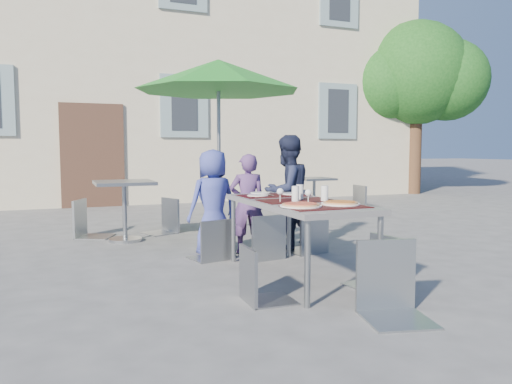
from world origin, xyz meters
name	(u,v)px	position (x,y,z in m)	size (l,w,h in m)	color
ground	(387,287)	(0.00, 0.00, 0.00)	(90.00, 90.00, 0.00)	#4F4F52
building	(150,26)	(0.00, 11.50, 4.85)	(13.60, 8.20, 11.10)	#BCB197
tree	(417,75)	(6.55, 7.54, 3.25)	(3.60, 3.00, 4.70)	#472F1E
dining_table	(297,206)	(-0.62, 0.60, 0.70)	(0.80, 1.85, 0.76)	#434348
pizza_near_left	(301,205)	(-0.83, 0.12, 0.77)	(0.36, 0.36, 0.03)	white
pizza_near_right	(340,203)	(-0.43, 0.12, 0.77)	(0.34, 0.34, 0.03)	white
glassware	(304,193)	(-0.58, 0.53, 0.83)	(0.49, 0.42, 0.15)	silver
place_settings	(271,194)	(-0.61, 1.25, 0.76)	(0.67, 0.48, 0.01)	white
child_0	(213,202)	(-1.04, 1.98, 0.62)	(0.61, 0.40, 1.24)	#364096
child_1	(247,204)	(-0.64, 1.87, 0.59)	(0.43, 0.28, 1.19)	#4D3166
child_2	(287,192)	(-0.09, 1.92, 0.71)	(0.69, 0.40, 1.42)	#1A203A
chair_0	(212,215)	(-1.16, 1.62, 0.51)	(0.47, 0.47, 0.88)	gray
chair_1	(264,209)	(-0.60, 1.46, 0.57)	(0.49, 0.49, 0.97)	#8E9499
chair_2	(309,205)	(0.03, 1.57, 0.58)	(0.54, 0.54, 0.99)	gray
chair_3	(259,241)	(-1.26, 0.01, 0.50)	(0.40, 0.40, 0.87)	gray
chair_4	(378,231)	(-0.06, 0.09, 0.50)	(0.43, 0.43, 0.86)	gray
chair_5	(393,233)	(-0.47, -0.66, 0.63)	(0.57, 0.57, 1.06)	#91989C
patio_umbrella	(218,77)	(-0.49, 3.44, 2.30)	(2.45, 2.45, 2.55)	#B0B4B8
cafe_table_0	(124,198)	(-1.91, 3.17, 0.58)	(0.76, 0.76, 0.82)	#B0B4B8
bg_chair_l_0	(87,195)	(-2.36, 3.69, 0.60)	(0.60, 0.60, 1.01)	gray
bg_chair_r_0	(164,195)	(-1.27, 3.66, 0.57)	(0.56, 0.56, 0.97)	gray
cafe_table_1	(314,190)	(1.79, 4.65, 0.46)	(0.65, 0.65, 0.70)	#B0B4B8
bg_chair_l_1	(301,184)	(1.31, 4.26, 0.62)	(0.55, 0.55, 1.05)	gray
bg_chair_r_1	(355,182)	(2.44, 4.27, 0.63)	(0.51, 0.50, 1.06)	gray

